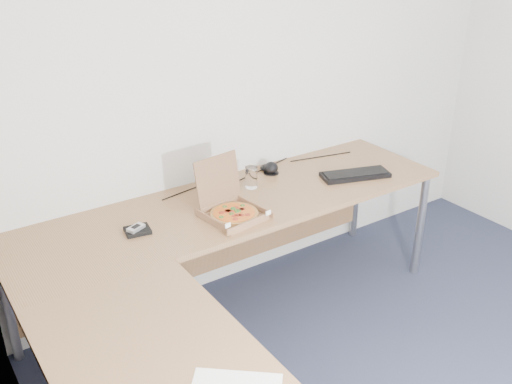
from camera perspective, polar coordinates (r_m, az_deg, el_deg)
desk at (r=2.72m, az=-2.97°, el=-6.46°), size 2.50×2.20×0.73m
pizza_box at (r=3.00m, az=-2.34°, el=-1.82°), size 0.28×0.32×0.28m
drinking_glass at (r=3.31m, az=-0.47°, el=1.45°), size 0.07×0.07×0.12m
keyboard at (r=3.52m, az=9.75°, el=1.68°), size 0.44×0.27×0.03m
mouse at (r=3.56m, az=1.18°, el=2.47°), size 0.12×0.10×0.04m
wallet at (r=2.92m, az=-11.59°, el=-3.73°), size 0.14×0.12×0.02m
phone at (r=2.90m, az=-11.75°, el=-3.49°), size 0.10×0.08×0.02m
dome_speaker at (r=3.50m, az=1.51°, el=2.45°), size 0.09×0.09×0.08m
cable_bundle at (r=3.53m, az=0.07°, el=1.96°), size 0.65×0.13×0.01m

